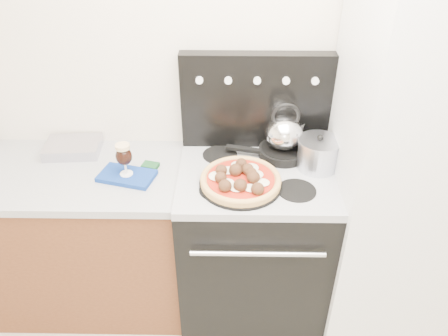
{
  "coord_description": "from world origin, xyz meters",
  "views": [
    {
      "loc": [
        -0.05,
        -0.58,
        2.13
      ],
      "look_at": [
        -0.07,
        1.05,
        1.03
      ],
      "focal_mm": 35.0,
      "sensor_mm": 36.0,
      "label": 1
    }
  ],
  "objects_px": {
    "fridge": "(403,171)",
    "base_cabinet": "(55,240)",
    "oven_mitt": "(127,176)",
    "pizza_pan": "(241,184)",
    "pizza": "(241,178)",
    "skillet": "(283,152)",
    "stock_pot": "(318,155)",
    "beer_glass": "(124,159)",
    "tea_kettle": "(284,130)",
    "stove_body": "(252,244)"
  },
  "relations": [
    {
      "from": "fridge",
      "to": "stock_pot",
      "type": "distance_m",
      "value": 0.41
    },
    {
      "from": "stove_body",
      "to": "pizza",
      "type": "xyz_separation_m",
      "value": [
        -0.08,
        -0.11,
        0.52
      ]
    },
    {
      "from": "oven_mitt",
      "to": "stove_body",
      "type": "bearing_deg",
      "value": 2.86
    },
    {
      "from": "stove_body",
      "to": "fridge",
      "type": "height_order",
      "value": "fridge"
    },
    {
      "from": "oven_mitt",
      "to": "beer_glass",
      "type": "distance_m",
      "value": 0.1
    },
    {
      "from": "pizza_pan",
      "to": "tea_kettle",
      "type": "distance_m",
      "value": 0.37
    },
    {
      "from": "pizza_pan",
      "to": "skillet",
      "type": "xyz_separation_m",
      "value": [
        0.22,
        0.26,
        0.02
      ]
    },
    {
      "from": "base_cabinet",
      "to": "oven_mitt",
      "type": "height_order",
      "value": "oven_mitt"
    },
    {
      "from": "oven_mitt",
      "to": "skillet",
      "type": "distance_m",
      "value": 0.79
    },
    {
      "from": "stove_body",
      "to": "oven_mitt",
      "type": "bearing_deg",
      "value": -177.14
    },
    {
      "from": "pizza",
      "to": "base_cabinet",
      "type": "bearing_deg",
      "value": 172.57
    },
    {
      "from": "fridge",
      "to": "pizza",
      "type": "height_order",
      "value": "fridge"
    },
    {
      "from": "beer_glass",
      "to": "oven_mitt",
      "type": "bearing_deg",
      "value": 0.0
    },
    {
      "from": "base_cabinet",
      "to": "stock_pot",
      "type": "bearing_deg",
      "value": 0.99
    },
    {
      "from": "pizza",
      "to": "fridge",
      "type": "bearing_deg",
      "value": 6.16
    },
    {
      "from": "skillet",
      "to": "tea_kettle",
      "type": "height_order",
      "value": "tea_kettle"
    },
    {
      "from": "stove_body",
      "to": "skillet",
      "type": "height_order",
      "value": "skillet"
    },
    {
      "from": "tea_kettle",
      "to": "stock_pot",
      "type": "distance_m",
      "value": 0.2
    },
    {
      "from": "fridge",
      "to": "pizza_pan",
      "type": "distance_m",
      "value": 0.78
    },
    {
      "from": "base_cabinet",
      "to": "stove_body",
      "type": "bearing_deg",
      "value": -1.3
    },
    {
      "from": "fridge",
      "to": "base_cabinet",
      "type": "bearing_deg",
      "value": 178.41
    },
    {
      "from": "skillet",
      "to": "tea_kettle",
      "type": "relative_size",
      "value": 1.17
    },
    {
      "from": "stove_body",
      "to": "tea_kettle",
      "type": "bearing_deg",
      "value": 46.95
    },
    {
      "from": "tea_kettle",
      "to": "base_cabinet",
      "type": "bearing_deg",
      "value": 167.45
    },
    {
      "from": "stock_pot",
      "to": "skillet",
      "type": "bearing_deg",
      "value": 147.02
    },
    {
      "from": "pizza_pan",
      "to": "stock_pot",
      "type": "relative_size",
      "value": 1.95
    },
    {
      "from": "skillet",
      "to": "fridge",
      "type": "bearing_deg",
      "value": -17.67
    },
    {
      "from": "oven_mitt",
      "to": "stock_pot",
      "type": "distance_m",
      "value": 0.94
    },
    {
      "from": "beer_glass",
      "to": "skillet",
      "type": "height_order",
      "value": "beer_glass"
    },
    {
      "from": "beer_glass",
      "to": "pizza",
      "type": "distance_m",
      "value": 0.56
    },
    {
      "from": "pizza",
      "to": "tea_kettle",
      "type": "distance_m",
      "value": 0.36
    },
    {
      "from": "base_cabinet",
      "to": "pizza_pan",
      "type": "distance_m",
      "value": 1.15
    },
    {
      "from": "beer_glass",
      "to": "pizza_pan",
      "type": "bearing_deg",
      "value": -8.0
    },
    {
      "from": "oven_mitt",
      "to": "pizza_pan",
      "type": "height_order",
      "value": "pizza_pan"
    },
    {
      "from": "pizza_pan",
      "to": "tea_kettle",
      "type": "bearing_deg",
      "value": 49.88
    },
    {
      "from": "pizza_pan",
      "to": "pizza",
      "type": "xyz_separation_m",
      "value": [
        0.0,
        0.0,
        0.03
      ]
    },
    {
      "from": "pizza_pan",
      "to": "pizza",
      "type": "relative_size",
      "value": 1.04
    },
    {
      "from": "oven_mitt",
      "to": "pizza",
      "type": "xyz_separation_m",
      "value": [
        0.55,
        -0.08,
        0.05
      ]
    },
    {
      "from": "oven_mitt",
      "to": "pizza_pan",
      "type": "bearing_deg",
      "value": -8.0
    },
    {
      "from": "tea_kettle",
      "to": "skillet",
      "type": "bearing_deg",
      "value": 0.0
    },
    {
      "from": "oven_mitt",
      "to": "stock_pot",
      "type": "bearing_deg",
      "value": 4.96
    },
    {
      "from": "oven_mitt",
      "to": "stock_pot",
      "type": "height_order",
      "value": "stock_pot"
    },
    {
      "from": "base_cabinet",
      "to": "beer_glass",
      "type": "xyz_separation_m",
      "value": [
        0.48,
        -0.06,
        0.58
      ]
    },
    {
      "from": "pizza",
      "to": "skillet",
      "type": "relative_size",
      "value": 1.52
    },
    {
      "from": "fridge",
      "to": "tea_kettle",
      "type": "xyz_separation_m",
      "value": [
        -0.56,
        0.18,
        0.12
      ]
    },
    {
      "from": "base_cabinet",
      "to": "stove_body",
      "type": "distance_m",
      "value": 1.11
    },
    {
      "from": "beer_glass",
      "to": "tea_kettle",
      "type": "bearing_deg",
      "value": 13.42
    },
    {
      "from": "stove_body",
      "to": "stock_pot",
      "type": "distance_m",
      "value": 0.63
    },
    {
      "from": "pizza",
      "to": "skillet",
      "type": "bearing_deg",
      "value": 49.88
    },
    {
      "from": "stove_body",
      "to": "skillet",
      "type": "xyz_separation_m",
      "value": [
        0.14,
        0.15,
        0.5
      ]
    }
  ]
}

